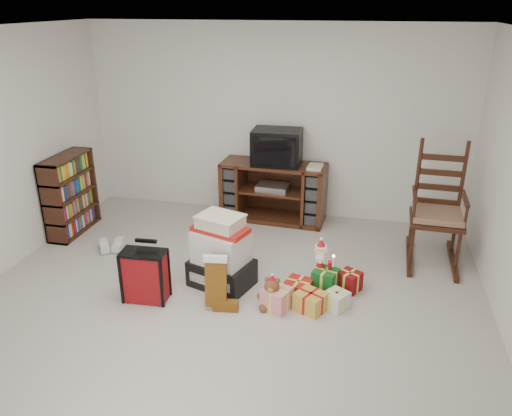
% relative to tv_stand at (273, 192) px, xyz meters
% --- Properties ---
extents(room, '(5.01, 5.01, 2.51)m').
position_rel_tv_stand_xyz_m(room, '(-0.05, -2.23, 0.86)').
color(room, '#A5A097').
rests_on(room, ground).
extents(tv_stand, '(1.39, 0.57, 0.78)m').
position_rel_tv_stand_xyz_m(tv_stand, '(0.00, 0.00, 0.00)').
color(tv_stand, '#492515').
rests_on(tv_stand, floor).
extents(bookshelf, '(0.27, 0.81, 0.99)m').
position_rel_tv_stand_xyz_m(bookshelf, '(-2.39, -0.94, 0.09)').
color(bookshelf, '#3C1D10').
rests_on(bookshelf, floor).
extents(rocking_chair, '(0.59, 0.94, 1.40)m').
position_rel_tv_stand_xyz_m(rocking_chair, '(1.96, -0.68, 0.09)').
color(rocking_chair, '#3C1D10').
rests_on(rocking_chair, floor).
extents(gift_pile, '(0.71, 0.60, 0.76)m').
position_rel_tv_stand_xyz_m(gift_pile, '(-0.19, -1.77, -0.06)').
color(gift_pile, black).
rests_on(gift_pile, floor).
extents(red_suitcase, '(0.42, 0.24, 0.62)m').
position_rel_tv_stand_xyz_m(red_suitcase, '(-0.82, -2.21, -0.12)').
color(red_suitcase, maroon).
rests_on(red_suitcase, floor).
extents(stocking, '(0.27, 0.15, 0.55)m').
position_rel_tv_stand_xyz_m(stocking, '(-0.12, -2.19, -0.11)').
color(stocking, '#0B6515').
rests_on(stocking, floor).
extents(teddy_bear, '(0.22, 0.19, 0.32)m').
position_rel_tv_stand_xyz_m(teddy_bear, '(0.40, -2.07, -0.25)').
color(teddy_bear, brown).
rests_on(teddy_bear, floor).
extents(santa_figurine, '(0.27, 0.26, 0.56)m').
position_rel_tv_stand_xyz_m(santa_figurine, '(0.80, -1.62, -0.17)').
color(santa_figurine, '#A81218').
rests_on(santa_figurine, floor).
extents(mrs_claus_figurine, '(0.30, 0.29, 0.62)m').
position_rel_tv_stand_xyz_m(mrs_claus_figurine, '(-0.39, -1.59, -0.15)').
color(mrs_claus_figurine, '#A81218').
rests_on(mrs_claus_figurine, floor).
extents(sneaker_pair, '(0.35, 0.27, 0.09)m').
position_rel_tv_stand_xyz_m(sneaker_pair, '(-1.67, -1.33, -0.34)').
color(sneaker_pair, silver).
rests_on(sneaker_pair, floor).
extents(gift_cluster, '(0.68, 0.95, 0.23)m').
position_rel_tv_stand_xyz_m(gift_cluster, '(0.80, -1.85, -0.27)').
color(gift_cluster, '#AA1A13').
rests_on(gift_cluster, floor).
extents(crt_television, '(0.62, 0.46, 0.45)m').
position_rel_tv_stand_xyz_m(crt_television, '(0.04, -0.01, 0.61)').
color(crt_television, black).
rests_on(crt_television, tv_stand).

